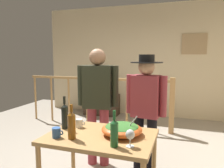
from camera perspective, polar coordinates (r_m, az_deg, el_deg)
ground_plane at (r=3.41m, az=-2.38°, el=-19.90°), size 7.45×7.45×0.00m
back_wall at (r=5.80m, az=7.74°, el=5.94°), size 5.29×0.10×2.85m
framed_picture at (r=5.64m, az=20.60°, el=9.73°), size 0.57×0.03×0.49m
stair_railing at (r=4.73m, az=1.24°, el=-3.20°), size 3.35×0.10×1.13m
tv_console at (r=5.87m, az=-2.69°, el=-5.30°), size 0.90×0.40×0.55m
flat_screen_tv at (r=5.76m, az=-2.84°, el=-0.37°), size 0.50×0.12×0.41m
serving_table at (r=2.36m, az=-3.05°, el=-15.00°), size 1.11×0.76×0.75m
salad_bowl at (r=2.31m, az=2.57°, el=-11.57°), size 0.42×0.42×0.21m
wine_glass at (r=2.02m, az=4.74°, el=-13.11°), size 0.08×0.08×0.16m
wine_bottle_dark at (r=2.53m, az=-12.19°, el=-8.04°), size 0.07×0.07×0.37m
wine_bottle_green at (r=2.01m, az=0.60°, el=-12.45°), size 0.07×0.07×0.33m
wine_bottle_amber at (r=2.21m, az=-10.45°, el=-10.37°), size 0.08×0.08×0.34m
mug_blue at (r=2.31m, az=-14.22°, el=-12.15°), size 0.12×0.08×0.10m
mug_white at (r=2.57m, az=-8.48°, el=-10.05°), size 0.11×0.08×0.10m
person_standing_left at (r=3.07m, az=-3.71°, el=-3.50°), size 0.58×0.27×1.66m
person_standing_right at (r=2.90m, az=8.78°, el=-5.36°), size 0.54×0.41×1.58m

